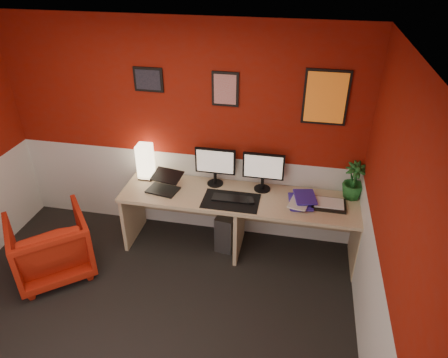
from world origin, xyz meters
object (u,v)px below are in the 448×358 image
Objects in this scene: armchair at (50,246)px; desk at (239,224)px; monitor_left at (215,161)px; zen_tray at (329,205)px; shoji_lamp at (145,162)px; laptop at (162,182)px; potted_plant at (354,181)px; pc_tower at (229,226)px; monitor_right at (263,166)px.

desk is at bearing 161.99° from armchair.
zen_tray is at bearing -8.88° from monitor_left.
shoji_lamp is (-1.13, 0.18, 0.56)m from desk.
laptop is 1.79m from zen_tray.
armchair is at bearing -158.48° from desk.
shoji_lamp is 0.81m from monitor_left.
potted_plant is 0.91× the size of pc_tower.
laptop is 0.80× the size of potted_plant.
desk is 1.32m from potted_plant.
armchair is at bearing -135.86° from laptop.
shoji_lamp is 1.22m from pc_tower.
monitor_right is at bearing -1.29° from monitor_left.
zen_tray is at bearing 2.83° from pc_tower.
laptop is (0.27, -0.23, -0.09)m from shoji_lamp.
desk is at bearing -138.69° from monitor_right.
laptop is at bearing -159.68° from pc_tower.
potted_plant is at bearing 13.00° from pc_tower.
pc_tower is at bearing -4.58° from shoji_lamp.
armchair is (-1.03, -0.69, -0.49)m from laptop.
armchair is (-2.10, -0.93, -0.67)m from monitor_right.
pc_tower is 0.59× the size of armchair.
shoji_lamp is 1.33m from armchair.
laptop is at bearing -154.77° from monitor_left.
monitor_right is 1.29× the size of pc_tower.
laptop is 0.62m from monitor_left.
monitor_right is 1.41× the size of potted_plant.
monitor_left is 1.49m from potted_plant.
monitor_left reaches higher than potted_plant.
desk is 2.03m from armchair.
armchair is at bearing -148.92° from monitor_left.
shoji_lamp reaches higher than laptop.
potted_plant is at bearing 0.60° from monitor_left.
laptop is 1.11m from monitor_right.
laptop is at bearing -176.63° from desk.
zen_tray is at bearing 12.10° from laptop.
laptop is at bearing -172.46° from potted_plant.
laptop is 0.94× the size of zen_tray.
laptop is 0.57× the size of monitor_left.
monitor_left is at bearing 147.60° from desk.
monitor_left is (0.54, 0.25, 0.18)m from laptop.
potted_plant is 0.53× the size of armchair.
shoji_lamp is at bearing 149.53° from laptop.
monitor_right is at bearing 164.41° from armchair.
monitor_left reaches higher than shoji_lamp.
monitor_left is at bearing -179.40° from potted_plant.
pc_tower is at bearing -28.42° from monitor_left.
potted_plant is at bearing 1.66° from monitor_right.
potted_plant is at bearing 10.52° from desk.
shoji_lamp is 0.97× the size of potted_plant.
laptop is (-0.85, -0.05, 0.47)m from desk.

